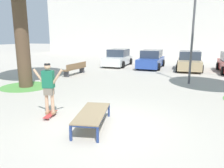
{
  "coord_description": "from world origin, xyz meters",
  "views": [
    {
      "loc": [
        2.44,
        -5.59,
        2.62
      ],
      "look_at": [
        -0.4,
        1.19,
        1.0
      ],
      "focal_mm": 34.56,
      "sensor_mm": 36.0,
      "label": 1
    }
  ],
  "objects_px": {
    "skateboard": "(50,114)",
    "car_white": "(118,58)",
    "skate_box": "(92,114)",
    "light_post": "(194,13)",
    "skater": "(49,85)",
    "park_bench": "(75,68)",
    "car_blue": "(151,60)",
    "car_tan": "(189,61)"
  },
  "relations": [
    {
      "from": "light_post",
      "to": "skateboard",
      "type": "bearing_deg",
      "value": -118.48
    },
    {
      "from": "skater",
      "to": "car_white",
      "type": "xyz_separation_m",
      "value": [
        -2.56,
        12.89,
        -0.38
      ]
    },
    {
      "from": "car_tan",
      "to": "park_bench",
      "type": "height_order",
      "value": "car_tan"
    },
    {
      "from": "skateboard",
      "to": "park_bench",
      "type": "relative_size",
      "value": 0.34
    },
    {
      "from": "light_post",
      "to": "park_bench",
      "type": "bearing_deg",
      "value": -179.91
    },
    {
      "from": "skater",
      "to": "car_blue",
      "type": "bearing_deg",
      "value": 87.66
    },
    {
      "from": "car_white",
      "to": "light_post",
      "type": "distance_m",
      "value": 9.16
    },
    {
      "from": "skater",
      "to": "car_tan",
      "type": "xyz_separation_m",
      "value": [
        3.6,
        12.73,
        -0.38
      ]
    },
    {
      "from": "skate_box",
      "to": "light_post",
      "type": "bearing_deg",
      "value": 73.29
    },
    {
      "from": "skateboard",
      "to": "car_white",
      "type": "xyz_separation_m",
      "value": [
        -2.56,
        12.89,
        0.61
      ]
    },
    {
      "from": "car_white",
      "to": "car_blue",
      "type": "distance_m",
      "value": 3.09
    },
    {
      "from": "skate_box",
      "to": "skateboard",
      "type": "bearing_deg",
      "value": 172.85
    },
    {
      "from": "skateboard",
      "to": "light_post",
      "type": "relative_size",
      "value": 0.14
    },
    {
      "from": "skate_box",
      "to": "park_bench",
      "type": "height_order",
      "value": "park_bench"
    },
    {
      "from": "car_white",
      "to": "park_bench",
      "type": "bearing_deg",
      "value": -100.35
    },
    {
      "from": "skater",
      "to": "car_tan",
      "type": "bearing_deg",
      "value": 74.22
    },
    {
      "from": "skateboard",
      "to": "park_bench",
      "type": "xyz_separation_m",
      "value": [
        -3.59,
        7.25,
        0.37
      ]
    },
    {
      "from": "skate_box",
      "to": "skateboard",
      "type": "height_order",
      "value": "skate_box"
    },
    {
      "from": "skate_box",
      "to": "park_bench",
      "type": "bearing_deg",
      "value": 125.33
    },
    {
      "from": "skateboard",
      "to": "car_white",
      "type": "height_order",
      "value": "car_white"
    },
    {
      "from": "park_bench",
      "to": "light_post",
      "type": "height_order",
      "value": "light_post"
    },
    {
      "from": "skate_box",
      "to": "car_white",
      "type": "bearing_deg",
      "value": 108.0
    },
    {
      "from": "car_tan",
      "to": "light_post",
      "type": "distance_m",
      "value": 6.32
    },
    {
      "from": "skate_box",
      "to": "car_white",
      "type": "relative_size",
      "value": 0.47
    },
    {
      "from": "skate_box",
      "to": "car_tan",
      "type": "bearing_deg",
      "value": 81.64
    },
    {
      "from": "skater",
      "to": "skateboard",
      "type": "bearing_deg",
      "value": -73.52
    },
    {
      "from": "skater",
      "to": "light_post",
      "type": "distance_m",
      "value": 8.7
    },
    {
      "from": "skate_box",
      "to": "car_blue",
      "type": "relative_size",
      "value": 0.48
    },
    {
      "from": "car_blue",
      "to": "skateboard",
      "type": "bearing_deg",
      "value": -92.34
    },
    {
      "from": "skate_box",
      "to": "light_post",
      "type": "relative_size",
      "value": 0.35
    },
    {
      "from": "light_post",
      "to": "skate_box",
      "type": "bearing_deg",
      "value": -106.71
    },
    {
      "from": "skateboard",
      "to": "skater",
      "type": "distance_m",
      "value": 0.99
    },
    {
      "from": "park_bench",
      "to": "skateboard",
      "type": "bearing_deg",
      "value": -63.63
    },
    {
      "from": "skateboard",
      "to": "car_blue",
      "type": "relative_size",
      "value": 0.19
    },
    {
      "from": "skate_box",
      "to": "skateboard",
      "type": "distance_m",
      "value": 1.74
    },
    {
      "from": "car_tan",
      "to": "light_post",
      "type": "bearing_deg",
      "value": -86.45
    },
    {
      "from": "skater",
      "to": "park_bench",
      "type": "distance_m",
      "value": 8.11
    },
    {
      "from": "skater",
      "to": "skate_box",
      "type": "bearing_deg",
      "value": -7.2
    },
    {
      "from": "car_white",
      "to": "light_post",
      "type": "relative_size",
      "value": 0.74
    },
    {
      "from": "skate_box",
      "to": "car_blue",
      "type": "bearing_deg",
      "value": 95.2
    },
    {
      "from": "skate_box",
      "to": "light_post",
      "type": "xyz_separation_m",
      "value": [
        2.24,
        7.47,
        3.41
      ]
    },
    {
      "from": "park_bench",
      "to": "car_tan",
      "type": "bearing_deg",
      "value": 37.34
    }
  ]
}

